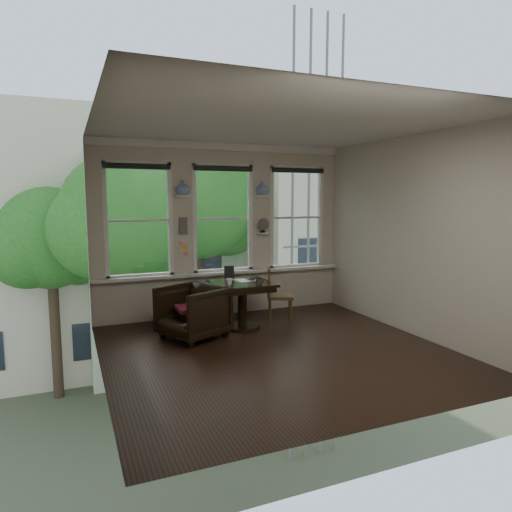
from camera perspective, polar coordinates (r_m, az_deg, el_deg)
name	(u,v)px	position (r m, az deg, el deg)	size (l,w,h in m)	color
ground	(276,351)	(6.33, 2.51, -11.77)	(4.50, 4.50, 0.00)	black
ceiling	(277,124)	(6.06, 2.68, 16.14)	(4.50, 4.50, 0.00)	silver
wall_back	(222,230)	(8.10, -4.22, 3.24)	(4.50, 4.50, 0.00)	beige
wall_front	(387,264)	(4.10, 16.11, -0.92)	(4.50, 4.50, 0.00)	beige
wall_left	(96,248)	(5.45, -19.34, 0.91)	(4.50, 4.50, 0.00)	beige
wall_right	(412,236)	(7.26, 18.89, 2.41)	(4.50, 4.50, 0.00)	beige
window_left	(138,220)	(7.75, -14.49, 4.34)	(1.10, 0.12, 1.90)	white
window_center	(222,219)	(8.09, -4.23, 4.66)	(1.10, 0.12, 1.90)	white
window_right	(295,217)	(8.65, 4.94, 4.82)	(1.10, 0.12, 1.90)	white
shelf_left	(183,196)	(7.78, -9.14, 7.43)	(0.26, 0.16, 0.03)	white
shelf_right	(262,196)	(8.24, 0.79, 7.51)	(0.26, 0.16, 0.03)	white
intercom	(183,226)	(7.82, -9.12, 3.77)	(0.14, 0.06, 0.28)	#59544F
sticky_notes	(183,246)	(7.86, -9.08, 1.22)	(0.16, 0.01, 0.24)	pink
desk_fan	(263,228)	(8.24, 0.84, 3.54)	(0.20, 0.20, 0.24)	#59544F
vase_left	(183,187)	(7.78, -9.16, 8.46)	(0.24, 0.24, 0.25)	silver
vase_right	(262,188)	(8.24, 0.79, 8.47)	(0.24, 0.24, 0.25)	silver
table	(242,305)	(7.28, -1.72, -6.17)	(0.90, 0.90, 0.75)	black
armchair_left	(193,312)	(6.84, -7.91, -6.94)	(0.84, 0.87, 0.79)	black
cushion_red	(193,308)	(6.83, -7.92, -6.48)	(0.45, 0.45, 0.06)	maroon
side_chair_right	(280,296)	(7.59, 3.03, -4.96)	(0.42, 0.42, 0.92)	#412E17
laptop	(254,280)	(7.34, -0.19, -2.96)	(0.30, 0.19, 0.02)	black
mug	(229,282)	(6.94, -3.38, -3.25)	(0.11, 0.11, 0.10)	white
drinking_glass	(259,282)	(6.94, 0.36, -3.22)	(0.13, 0.13, 0.10)	white
tablet	(229,273)	(7.42, -3.38, -2.09)	(0.16, 0.02, 0.22)	black
papers	(242,280)	(7.32, -1.73, -3.07)	(0.22, 0.30, 0.00)	silver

